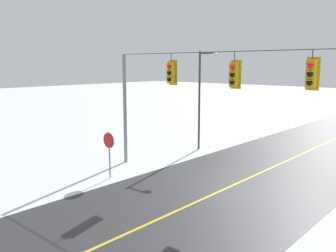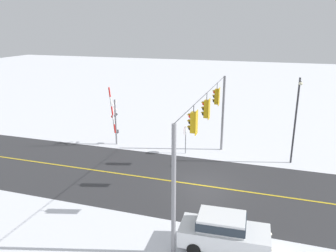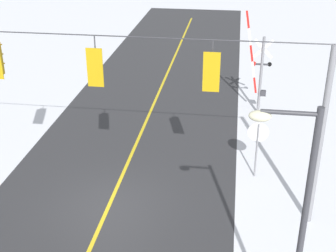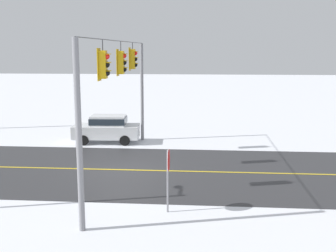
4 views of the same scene
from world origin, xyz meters
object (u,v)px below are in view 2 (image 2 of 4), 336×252
object	(u,v)px
stop_sign	(185,133)
streetlamp_near	(296,114)
railroad_crossing	(115,119)
parked_car_white	(223,231)

from	to	relation	value
stop_sign	streetlamp_near	xyz separation A→B (m)	(-0.36, 8.17, 2.20)
railroad_crossing	streetlamp_near	xyz separation A→B (m)	(-0.16, 14.50, 1.56)
streetlamp_near	stop_sign	bearing A→B (deg)	-87.45
railroad_crossing	streetlamp_near	distance (m)	14.59
stop_sign	railroad_crossing	size ratio (longest dim) A/B	0.45
railroad_crossing	parked_car_white	distance (m)	16.01
parked_car_white	streetlamp_near	xyz separation A→B (m)	(-11.60, 3.38, 2.96)
parked_car_white	streetlamp_near	size ratio (longest dim) A/B	0.66
railroad_crossing	streetlamp_near	bearing A→B (deg)	90.65
streetlamp_near	railroad_crossing	bearing A→B (deg)	-89.35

